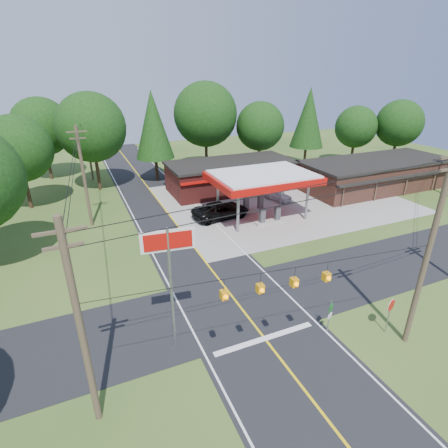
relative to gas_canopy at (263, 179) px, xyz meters
name	(u,v)px	position (x,y,z in m)	size (l,w,h in m)	color
ground	(238,305)	(-9.00, -13.00, -4.27)	(120.00, 120.00, 0.00)	#32521D
main_highway	(238,304)	(-9.00, -13.00, -4.26)	(8.00, 120.00, 0.02)	black
cross_road	(238,304)	(-9.00, -13.00, -4.25)	(70.00, 7.00, 0.02)	black
lane_center_yellow	(238,304)	(-9.00, -13.00, -4.24)	(0.15, 110.00, 0.00)	yellow
gas_canopy	(263,179)	(0.00, 0.00, 0.00)	(10.60, 7.40, 4.88)	gray
convenience_store	(231,175)	(1.00, 9.98, -2.35)	(16.40, 7.55, 3.80)	#5C1D1A
strip_building	(375,174)	(19.00, 2.98, -2.35)	(20.40, 8.75, 3.80)	#331B14
utility_pole_near_right	(428,251)	(-1.50, -20.00, 1.69)	(1.80, 0.30, 11.50)	#473828
utility_pole_near_left	(80,327)	(-18.50, -18.00, 0.93)	(1.80, 0.30, 10.00)	#473828
utility_pole_far_left	(84,176)	(-17.00, 5.00, 0.93)	(1.80, 0.30, 10.00)	#473828
utility_pole_north	(88,147)	(-15.50, 22.00, 0.48)	(0.30, 0.30, 9.50)	#473828
overhead_beacons	(278,272)	(-10.00, -19.00, 1.95)	(17.04, 2.04, 1.03)	black
treeline_backdrop	(157,136)	(-8.18, 11.01, 3.22)	(70.27, 51.59, 13.30)	#332316
suv_car	(221,210)	(-4.11, 1.50, -3.41)	(6.15, 6.15, 1.71)	black
sedan_car	(277,195)	(4.44, 4.00, -3.61)	(3.86, 3.86, 1.31)	white
big_stop_sign	(169,261)	(-14.00, -15.01, 1.34)	(2.76, 0.44, 7.45)	gray
octagonal_stop_sign	(391,308)	(-2.00, -19.01, -2.47)	(0.80, 0.30, 2.41)	gray
route_sign_post	(330,313)	(-5.20, -17.58, -2.89)	(0.44, 0.22, 2.30)	gray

